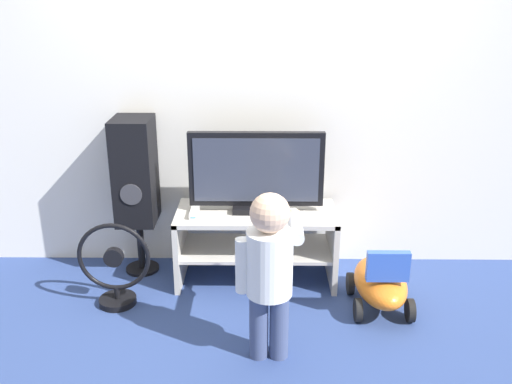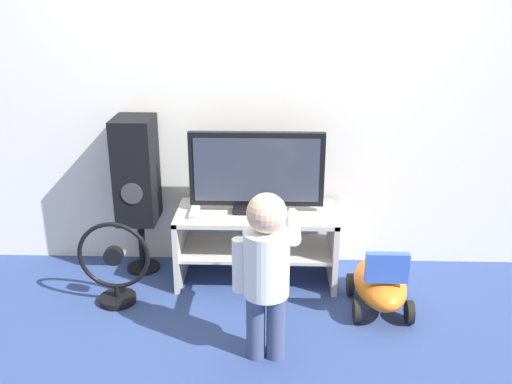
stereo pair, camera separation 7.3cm
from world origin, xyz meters
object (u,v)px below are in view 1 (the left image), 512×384
at_px(game_console, 194,213).
at_px(floor_fan, 115,269).
at_px(speaker_tower, 135,174).
at_px(television, 256,173).
at_px(child, 270,263).
at_px(remote_primary, 300,218).
at_px(ride_on_toy, 380,282).

relative_size(game_console, floor_fan, 0.29).
bearing_deg(speaker_tower, television, -6.29).
xyz_separation_m(child, speaker_tower, (-0.90, 0.98, 0.16)).
relative_size(remote_primary, ride_on_toy, 0.22).
height_order(game_console, remote_primary, game_console).
relative_size(television, speaker_tower, 0.80).
bearing_deg(remote_primary, floor_fan, -169.45).
bearing_deg(game_console, remote_primary, -4.23).
height_order(game_console, child, child).
distance_m(speaker_tower, floor_fan, 0.66).
bearing_deg(television, game_console, -166.05).
xyz_separation_m(television, speaker_tower, (-0.82, 0.09, -0.04)).
bearing_deg(game_console, speaker_tower, 155.27).
bearing_deg(floor_fan, ride_on_toy, -0.86).
relative_size(television, floor_fan, 1.58).
height_order(floor_fan, ride_on_toy, floor_fan).
height_order(game_console, speaker_tower, speaker_tower).
distance_m(television, floor_fan, 1.09).
height_order(child, ride_on_toy, child).
bearing_deg(remote_primary, child, -105.17).
xyz_separation_m(floor_fan, ride_on_toy, (1.67, -0.03, -0.07)).
distance_m(television, child, 0.92).
xyz_separation_m(game_console, speaker_tower, (-0.41, 0.19, 0.20)).
distance_m(remote_primary, child, 0.77).
xyz_separation_m(television, child, (0.08, -0.89, -0.20)).
distance_m(remote_primary, speaker_tower, 1.15).
height_order(remote_primary, ride_on_toy, remote_primary).
relative_size(game_console, remote_primary, 1.23).
relative_size(speaker_tower, ride_on_toy, 1.87).
bearing_deg(floor_fan, speaker_tower, 81.58).
bearing_deg(television, remote_primary, -28.18).
distance_m(television, speaker_tower, 0.83).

